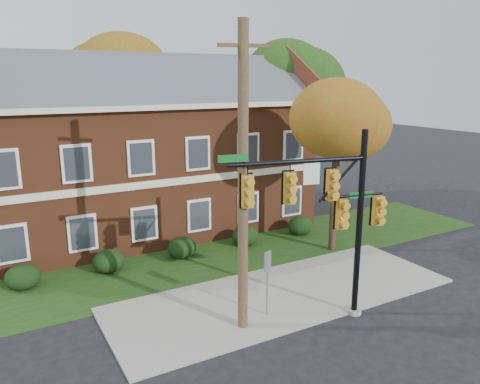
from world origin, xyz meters
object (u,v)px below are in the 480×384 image
hedge_left (109,261)px  tree_near_right (344,117)px  traffic_signal (329,206)px  hedge_center (182,248)px  hedge_far_right (300,226)px  sign_post (267,273)px  hedge_right (245,236)px  apartment_building (143,142)px  tree_far_rear (123,72)px  utility_pole (243,183)px  hedge_far_left (23,277)px  tree_right_rear (301,83)px

hedge_left → tree_near_right: size_ratio=0.16×
tree_near_right → traffic_signal: tree_near_right is taller
hedge_center → hedge_far_right: bearing=0.0°
hedge_left → hedge_far_right: size_ratio=1.00×
hedge_left → sign_post: (4.00, -6.80, 1.17)m
hedge_center → hedge_right: size_ratio=1.00×
sign_post → hedge_center: bearing=75.2°
apartment_building → hedge_left: apartment_building is taller
tree_far_rear → hedge_left: bearing=-110.3°
tree_far_rear → traffic_signal: (0.87, -21.06, -4.64)m
tree_far_rear → utility_pole: 20.62m
sign_post → hedge_far_right: bearing=27.2°
hedge_far_left → tree_far_rear: 17.61m
hedge_center → utility_pole: (-0.68, -7.09, 4.63)m
hedge_center → tree_right_rear: tree_right_rear is taller
traffic_signal → sign_post: size_ratio=2.71×
hedge_left → utility_pole: utility_pole is taller
hedge_left → sign_post: bearing=-59.5°
hedge_center → sign_post: sign_post is taller
traffic_signal → utility_pole: (-2.89, 0.87, 0.96)m
tree_near_right → hedge_far_left: bearing=168.7°
apartment_building → hedge_far_left: bearing=-143.1°
tree_right_rear → traffic_signal: size_ratio=1.57×
hedge_far_left → tree_near_right: 15.75m
hedge_far_right → tree_near_right: (0.22, -2.83, 6.14)m
hedge_far_right → hedge_center: bearing=180.0°
sign_post → apartment_building: bearing=73.3°
tree_near_right → tree_right_rear: 9.94m
traffic_signal → utility_pole: 3.16m
hedge_far_left → traffic_signal: size_ratio=0.21×
hedge_left → tree_near_right: 12.68m
tree_right_rear → hedge_far_left: bearing=-161.5°
hedge_center → traffic_signal: 9.04m
hedge_far_left → hedge_right: (10.50, 0.00, 0.00)m
hedge_far_left → tree_right_rear: size_ratio=0.13×
hedge_right → sign_post: sign_post is taller
hedge_far_left → traffic_signal: traffic_signal is taller
hedge_far_left → traffic_signal: (9.21, -7.96, 3.68)m
tree_right_rear → hedge_far_right: bearing=-125.2°
hedge_far_left → tree_near_right: (14.22, -2.83, 6.14)m
hedge_far_left → tree_near_right: size_ratio=0.16×
hedge_far_right → tree_near_right: 6.77m
sign_post → hedge_far_left: bearing=118.8°
hedge_far_right → tree_near_right: bearing=-85.5°
apartment_building → tree_near_right: 10.97m
hedge_far_left → sign_post: bearing=-42.2°
hedge_far_left → hedge_far_right: (14.00, 0.00, 0.00)m
hedge_far_left → apartment_building: bearing=36.9°
hedge_center → traffic_signal: traffic_signal is taller
hedge_right → tree_near_right: bearing=-37.3°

